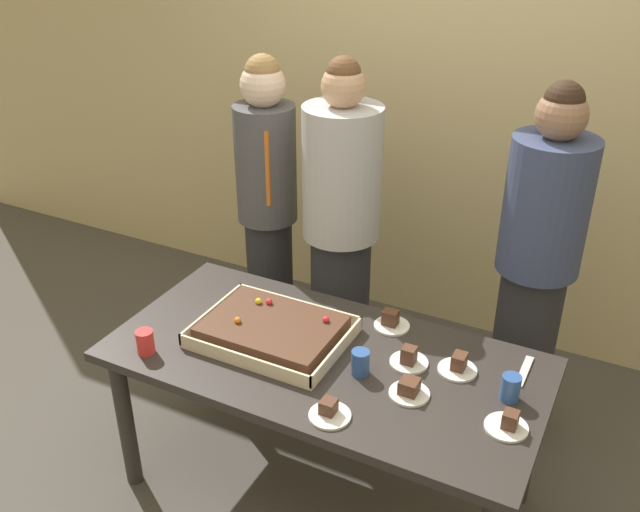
{
  "coord_description": "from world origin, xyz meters",
  "views": [
    {
      "loc": [
        1.0,
        -1.99,
        2.37
      ],
      "look_at": [
        -0.1,
        0.15,
        1.07
      ],
      "focal_mm": 39.24,
      "sensor_mm": 36.0,
      "label": 1
    }
  ],
  "objects_px": {
    "plated_slice_far_left": "(329,412)",
    "person_serving_front": "(341,231)",
    "plated_slice_center_front": "(458,366)",
    "plated_slice_near_right": "(409,390)",
    "drink_cup_middle": "(360,362)",
    "drink_cup_far_end": "(510,388)",
    "person_green_shirt_behind": "(536,268)",
    "plated_slice_far_right": "(508,424)",
    "drink_cup_nearest": "(145,342)",
    "person_striped_tie_right": "(268,207)",
    "party_table": "(324,374)",
    "plated_slice_near_left": "(409,359)",
    "plated_slice_center_back": "(391,322)",
    "cake_server_utensil": "(524,371)",
    "sheet_cake": "(272,331)"
  },
  "relations": [
    {
      "from": "drink_cup_nearest",
      "to": "person_striped_tie_right",
      "type": "bearing_deg",
      "value": 95.5
    },
    {
      "from": "drink_cup_middle",
      "to": "drink_cup_far_end",
      "type": "xyz_separation_m",
      "value": [
        0.54,
        0.11,
        0.0
      ]
    },
    {
      "from": "party_table",
      "to": "drink_cup_nearest",
      "type": "relative_size",
      "value": 17.14
    },
    {
      "from": "sheet_cake",
      "to": "drink_cup_far_end",
      "type": "height_order",
      "value": "sheet_cake"
    },
    {
      "from": "plated_slice_near_right",
      "to": "person_serving_front",
      "type": "distance_m",
      "value": 1.06
    },
    {
      "from": "plated_slice_far_left",
      "to": "drink_cup_middle",
      "type": "xyz_separation_m",
      "value": [
        -0.0,
        0.27,
        0.03
      ]
    },
    {
      "from": "drink_cup_far_end",
      "to": "person_green_shirt_behind",
      "type": "distance_m",
      "value": 0.74
    },
    {
      "from": "drink_cup_nearest",
      "to": "drink_cup_far_end",
      "type": "xyz_separation_m",
      "value": [
        1.34,
        0.37,
        0.0
      ]
    },
    {
      "from": "sheet_cake",
      "to": "plated_slice_far_left",
      "type": "height_order",
      "value": "sheet_cake"
    },
    {
      "from": "plated_slice_far_left",
      "to": "person_serving_front",
      "type": "bearing_deg",
      "value": 113.69
    },
    {
      "from": "plated_slice_center_front",
      "to": "plated_slice_center_back",
      "type": "relative_size",
      "value": 1.0
    },
    {
      "from": "plated_slice_far_right",
      "to": "sheet_cake",
      "type": "bearing_deg",
      "value": 174.55
    },
    {
      "from": "plated_slice_near_left",
      "to": "party_table",
      "type": "bearing_deg",
      "value": -161.9
    },
    {
      "from": "sheet_cake",
      "to": "plated_slice_center_back",
      "type": "xyz_separation_m",
      "value": [
        0.4,
        0.3,
        -0.01
      ]
    },
    {
      "from": "plated_slice_near_right",
      "to": "party_table",
      "type": "bearing_deg",
      "value": 169.75
    },
    {
      "from": "person_green_shirt_behind",
      "to": "plated_slice_far_right",
      "type": "bearing_deg",
      "value": 55.0
    },
    {
      "from": "plated_slice_near_right",
      "to": "drink_cup_middle",
      "type": "height_order",
      "value": "drink_cup_middle"
    },
    {
      "from": "person_striped_tie_right",
      "to": "cake_server_utensil",
      "type": "bearing_deg",
      "value": 37.16
    },
    {
      "from": "plated_slice_near_left",
      "to": "person_striped_tie_right",
      "type": "relative_size",
      "value": 0.09
    },
    {
      "from": "plated_slice_center_back",
      "to": "person_striped_tie_right",
      "type": "relative_size",
      "value": 0.09
    },
    {
      "from": "party_table",
      "to": "person_green_shirt_behind",
      "type": "relative_size",
      "value": 1.01
    },
    {
      "from": "sheet_cake",
      "to": "drink_cup_middle",
      "type": "distance_m",
      "value": 0.41
    },
    {
      "from": "drink_cup_middle",
      "to": "cake_server_utensil",
      "type": "xyz_separation_m",
      "value": [
        0.55,
        0.29,
        -0.05
      ]
    },
    {
      "from": "person_striped_tie_right",
      "to": "plated_slice_near_left",
      "type": "bearing_deg",
      "value": 24.07
    },
    {
      "from": "plated_slice_far_left",
      "to": "drink_cup_middle",
      "type": "height_order",
      "value": "drink_cup_middle"
    },
    {
      "from": "plated_slice_far_right",
      "to": "cake_server_utensil",
      "type": "xyz_separation_m",
      "value": [
        -0.02,
        0.34,
        -0.02
      ]
    },
    {
      "from": "plated_slice_near_right",
      "to": "drink_cup_middle",
      "type": "xyz_separation_m",
      "value": [
        -0.21,
        0.03,
        0.03
      ]
    },
    {
      "from": "plated_slice_far_left",
      "to": "person_green_shirt_behind",
      "type": "xyz_separation_m",
      "value": [
        0.46,
        1.1,
        0.14
      ]
    },
    {
      "from": "plated_slice_center_front",
      "to": "plated_slice_near_right",
      "type": "bearing_deg",
      "value": -118.03
    },
    {
      "from": "cake_server_utensil",
      "to": "plated_slice_near_right",
      "type": "bearing_deg",
      "value": -136.77
    },
    {
      "from": "person_serving_front",
      "to": "person_striped_tie_right",
      "type": "xyz_separation_m",
      "value": [
        -0.46,
        0.07,
        0.0
      ]
    },
    {
      "from": "plated_slice_near_right",
      "to": "drink_cup_far_end",
      "type": "height_order",
      "value": "drink_cup_far_end"
    },
    {
      "from": "plated_slice_near_left",
      "to": "drink_cup_nearest",
      "type": "xyz_separation_m",
      "value": [
        -0.95,
        -0.4,
        0.03
      ]
    },
    {
      "from": "party_table",
      "to": "plated_slice_far_left",
      "type": "distance_m",
      "value": 0.36
    },
    {
      "from": "plated_slice_far_right",
      "to": "drink_cup_nearest",
      "type": "relative_size",
      "value": 1.5
    },
    {
      "from": "person_serving_front",
      "to": "person_striped_tie_right",
      "type": "relative_size",
      "value": 1.03
    },
    {
      "from": "sheet_cake",
      "to": "drink_cup_far_end",
      "type": "xyz_separation_m",
      "value": [
        0.95,
        0.06,
        0.01
      ]
    },
    {
      "from": "plated_slice_near_left",
      "to": "plated_slice_center_front",
      "type": "bearing_deg",
      "value": 14.22
    },
    {
      "from": "cake_server_utensil",
      "to": "person_green_shirt_behind",
      "type": "bearing_deg",
      "value": 99.74
    },
    {
      "from": "cake_server_utensil",
      "to": "plated_slice_near_left",
      "type": "bearing_deg",
      "value": -159.62
    },
    {
      "from": "party_table",
      "to": "drink_cup_middle",
      "type": "xyz_separation_m",
      "value": [
        0.17,
        -0.04,
        0.14
      ]
    },
    {
      "from": "plated_slice_center_front",
      "to": "drink_cup_nearest",
      "type": "relative_size",
      "value": 1.5
    },
    {
      "from": "party_table",
      "to": "plated_slice_near_left",
      "type": "relative_size",
      "value": 11.43
    },
    {
      "from": "sheet_cake",
      "to": "plated_slice_near_left",
      "type": "height_order",
      "value": "sheet_cake"
    },
    {
      "from": "sheet_cake",
      "to": "plated_slice_center_front",
      "type": "distance_m",
      "value": 0.75
    },
    {
      "from": "party_table",
      "to": "person_striped_tie_right",
      "type": "height_order",
      "value": "person_striped_tie_right"
    },
    {
      "from": "party_table",
      "to": "person_striped_tie_right",
      "type": "relative_size",
      "value": 1.03
    },
    {
      "from": "drink_cup_nearest",
      "to": "person_green_shirt_behind",
      "type": "bearing_deg",
      "value": 41.07
    },
    {
      "from": "drink_cup_middle",
      "to": "plated_slice_far_left",
      "type": "bearing_deg",
      "value": -89.38
    },
    {
      "from": "plated_slice_center_front",
      "to": "person_serving_front",
      "type": "distance_m",
      "value": 0.99
    }
  ]
}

